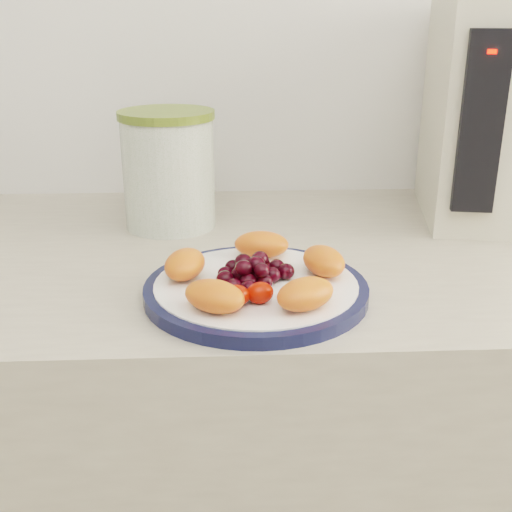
{
  "coord_description": "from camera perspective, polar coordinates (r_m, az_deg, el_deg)",
  "views": [
    {
      "loc": [
        -0.12,
        0.36,
        1.21
      ],
      "look_at": [
        -0.08,
        1.04,
        0.95
      ],
      "focal_mm": 45.0,
      "sensor_mm": 36.0,
      "label": 1
    }
  ],
  "objects": [
    {
      "name": "appliance_panel",
      "position": [
        0.93,
        19.38,
        11.02
      ],
      "size": [
        0.06,
        0.03,
        0.24
      ],
      "primitive_type": "cube",
      "rotation": [
        0.0,
        0.0,
        -0.18
      ],
      "color": "black",
      "rests_on": "appliance_body"
    },
    {
      "name": "canister_lid",
      "position": [
        0.96,
        -8.0,
        12.34
      ],
      "size": [
        0.14,
        0.14,
        0.01
      ],
      "primitive_type": "cylinder",
      "rotation": [
        0.0,
        0.0,
        0.0
      ],
      "color": "#5E6E29",
      "rests_on": "canister"
    },
    {
      "name": "canister",
      "position": [
        0.97,
        -7.74,
        7.26
      ],
      "size": [
        0.14,
        0.14,
        0.16
      ],
      "primitive_type": "cylinder",
      "rotation": [
        0.0,
        0.0,
        0.0
      ],
      "color": "#375C20",
      "rests_on": "counter"
    },
    {
      "name": "counter",
      "position": [
        1.14,
        4.13,
        -20.91
      ],
      "size": [
        3.5,
        0.6,
        0.9
      ],
      "primitive_type": "cube",
      "color": "#B2A994",
      "rests_on": "floor"
    },
    {
      "name": "plate_face",
      "position": [
        0.74,
        0.0,
        -3.0
      ],
      "size": [
        0.23,
        0.23,
        0.02
      ],
      "primitive_type": "cylinder",
      "color": "white",
      "rests_on": "counter"
    },
    {
      "name": "plate_rim",
      "position": [
        0.74,
        0.0,
        -3.07
      ],
      "size": [
        0.26,
        0.26,
        0.01
      ],
      "primitive_type": "cylinder",
      "color": "#121738",
      "rests_on": "counter"
    },
    {
      "name": "appliance_body",
      "position": [
        1.07,
        20.44,
        11.82
      ],
      "size": [
        0.23,
        0.29,
        0.33
      ],
      "primitive_type": "cube",
      "rotation": [
        0.0,
        0.0,
        -0.18
      ],
      "color": "beige",
      "rests_on": "counter"
    },
    {
      "name": "fruit_plate",
      "position": [
        0.73,
        0.05,
        -1.41
      ],
      "size": [
        0.22,
        0.22,
        0.03
      ],
      "color": "#E44D1F",
      "rests_on": "plate_face"
    },
    {
      "name": "appliance_led",
      "position": [
        0.91,
        20.24,
        16.68
      ],
      "size": [
        0.01,
        0.01,
        0.01
      ],
      "primitive_type": "cube",
      "rotation": [
        0.0,
        0.0,
        -0.18
      ],
      "color": "#FF0C05",
      "rests_on": "appliance_panel"
    }
  ]
}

